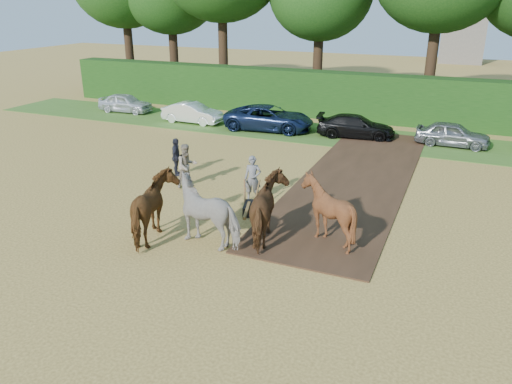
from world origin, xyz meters
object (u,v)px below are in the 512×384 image
Objects in this scene: spectator_far at (176,157)px; plough_team at (242,209)px; spectator_near at (187,166)px; parked_cars at (413,131)px.

plough_team is (5.37, -4.70, 0.23)m from spectator_far.
spectator_near reaches higher than spectator_far.
spectator_near is 13.44m from parked_cars.
spectator_far is (-1.21, 1.12, -0.08)m from spectator_near.
plough_team reaches higher than parked_cars.
plough_team is at bearing -150.69° from spectator_far.
spectator_near is 1.09× the size of spectator_far.
spectator_near is 0.05× the size of parked_cars.
spectator_far is at bearing -132.99° from parked_cars.
spectator_near is 5.49m from plough_team.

